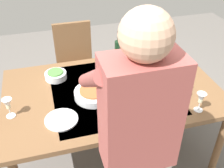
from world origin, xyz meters
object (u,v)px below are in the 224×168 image
Objects in this scene: wine_bottle at (119,50)px; dinner_plate_near at (126,74)px; water_cup_near_left at (182,92)px; serving_bowl_pasta at (94,93)px; side_bowl_salad at (56,75)px; dining_table at (112,95)px; dinner_plate_far at (61,120)px; wine_glass_right at (201,99)px; person_server at (136,144)px; water_cup_far_left at (107,77)px; water_cup_near_right at (185,85)px; chair_near at (75,60)px; wine_glass_left at (8,105)px.

wine_bottle is 1.29× the size of dinner_plate_near.
water_cup_near_left reaches higher than serving_bowl_pasta.
water_cup_near_left is at bearing 125.99° from dinner_plate_near.
wine_bottle is 1.64× the size of side_bowl_salad.
dining_table is 0.55m from water_cup_near_left.
serving_bowl_pasta reaches higher than dinner_plate_far.
wine_glass_right reaches higher than side_bowl_salad.
person_server is 1.13m from side_bowl_salad.
wine_bottle reaches higher than water_cup_far_left.
side_bowl_salad is 0.59m from dinner_plate_near.
person_server is 18.08× the size of water_cup_near_right.
wine_glass_right is at bearing 135.74° from water_cup_far_left.
person_server is 0.73m from wine_glass_right.
wine_glass_right reaches higher than water_cup_near_left.
water_cup_far_left is 0.43× the size of dinner_plate_far.
dinner_plate_near is (0.38, -0.33, -0.04)m from water_cup_near_right.
dining_table is 0.19m from serving_bowl_pasta.
wine_glass_right is 0.26m from water_cup_near_right.
wine_glass_right reaches higher than serving_bowl_pasta.
chair_near is 1.23m from wine_glass_left.
chair_near is 0.54× the size of person_server.
wine_bottle is 0.69m from water_cup_near_right.
side_bowl_salad is (0.32, -1.06, -0.19)m from person_server.
wine_bottle is at bearing -167.03° from side_bowl_salad.
wine_glass_left reaches higher than serving_bowl_pasta.
wine_bottle is at bearing 124.50° from chair_near.
side_bowl_salad is at bearing -30.56° from water_cup_near_left.
water_cup_far_left reaches higher than side_bowl_salad.
serving_bowl_pasta is (0.64, -0.19, -0.02)m from water_cup_near_left.
serving_bowl_pasta is 0.42m from side_bowl_salad.
wine_glass_left is at bearing -6.04° from water_cup_near_left.
water_cup_near_left reaches higher than dinner_plate_near.
dinner_plate_far is (-0.33, 0.14, -0.10)m from wine_glass_left.
serving_bowl_pasta is at bearing 49.93° from water_cup_far_left.
person_server reaches higher than wine_glass_left.
dining_table is at bearing -16.36° from water_cup_near_right.
serving_bowl_pasta is (0.69, -0.36, -0.07)m from wine_glass_right.
dining_table is 7.36× the size of dinner_plate_far.
serving_bowl_pasta is at bearing -84.57° from person_server.
water_cup_near_right is (-0.37, 0.57, -0.06)m from wine_bottle.
wine_glass_left is at bearing 5.83° from serving_bowl_pasta.
dining_table is 5.64× the size of serving_bowl_pasta.
water_cup_far_left is (-0.08, -0.90, -0.17)m from person_server.
water_cup_near_left is 0.61× the size of side_bowl_salad.
dinner_plate_near is at bearing 114.50° from chair_near.
chair_near is 3.96× the size of dinner_plate_far.
wine_glass_left is at bearing -44.57° from person_server.
wine_bottle reaches higher than dining_table.
dining_table is at bearing 97.20° from water_cup_far_left.
water_cup_near_left is (-0.48, 0.25, 0.12)m from dining_table.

